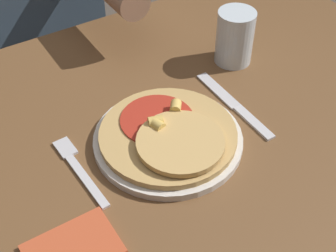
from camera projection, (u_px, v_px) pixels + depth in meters
dining_table at (150, 178)px, 0.91m from camera, size 1.30×0.83×0.77m
plate at (168, 140)px, 0.82m from camera, size 0.26×0.26×0.01m
pizza at (170, 135)px, 0.81m from camera, size 0.24×0.24×0.04m
fork at (78, 167)px, 0.78m from camera, size 0.03×0.18×0.00m
knife at (235, 105)px, 0.90m from camera, size 0.02×0.22×0.00m
drinking_glass at (235, 37)px, 0.97m from camera, size 0.08×0.08×0.12m
napkin at (73, 250)px, 0.67m from camera, size 0.13×0.09×0.01m
person_diner at (36, 11)px, 1.27m from camera, size 0.32×0.52×1.21m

